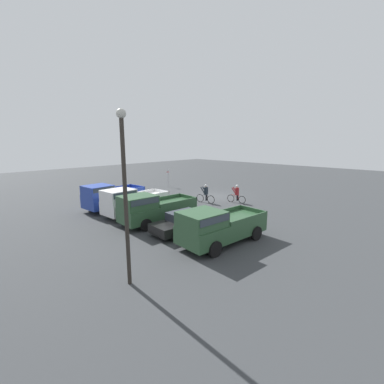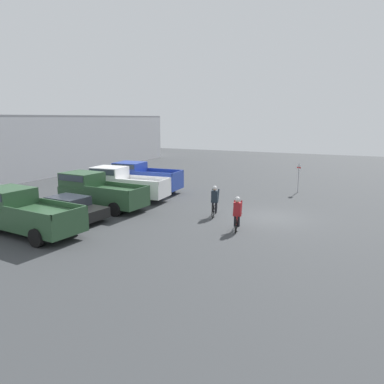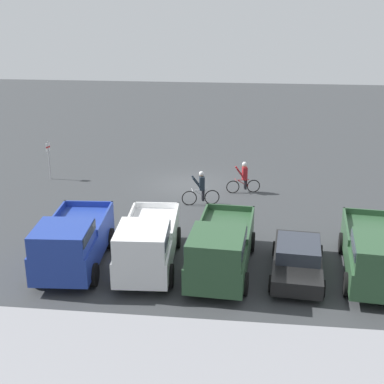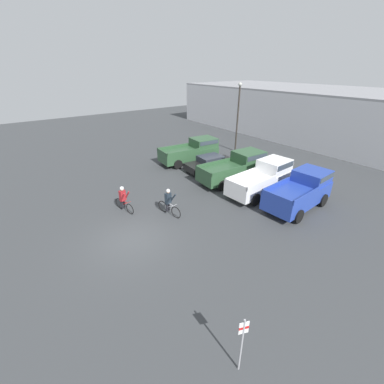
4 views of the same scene
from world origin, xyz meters
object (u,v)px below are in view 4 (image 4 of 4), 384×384
object	(u,v)px
pickup_truck_1	(237,166)
lamppost	(238,113)
pickup_truck_3	(301,190)
sedan_0	(210,163)
pickup_truck_2	(264,177)
pickup_truck_0	(193,150)
fire_lane_sign	(242,341)
cyclist_0	(169,202)
cyclist_1	(123,199)

from	to	relation	value
pickup_truck_1	lamppost	distance (m)	8.30
pickup_truck_3	sedan_0	bearing A→B (deg)	-176.41
pickup_truck_1	pickup_truck_2	bearing A→B (deg)	-1.07
pickup_truck_1	lamppost	world-z (taller)	lamppost
pickup_truck_0	lamppost	xyz separation A→B (m)	(0.05, 5.65, 2.91)
lamppost	pickup_truck_3	bearing A→B (deg)	-25.57
pickup_truck_1	sedan_0	bearing A→B (deg)	-172.74
pickup_truck_2	fire_lane_sign	distance (m)	12.84
pickup_truck_0	pickup_truck_1	xyz separation A→B (m)	(5.59, 0.18, 0.02)
pickup_truck_0	cyclist_0	world-z (taller)	pickup_truck_0
pickup_truck_3	lamppost	size ratio (longest dim) A/B	0.75
pickup_truck_1	cyclist_1	size ratio (longest dim) A/B	3.18
pickup_truck_1	fire_lane_sign	size ratio (longest dim) A/B	2.58
pickup_truck_0	cyclist_1	distance (m)	10.35
sedan_0	pickup_truck_2	distance (m)	5.60
pickup_truck_0	pickup_truck_2	bearing A→B (deg)	0.91
pickup_truck_2	cyclist_1	size ratio (longest dim) A/B	3.02
sedan_0	cyclist_1	size ratio (longest dim) A/B	2.55
cyclist_1	lamppost	xyz separation A→B (m)	(-4.87, 14.76, 3.16)
sedan_0	fire_lane_sign	bearing A→B (deg)	-37.14
cyclist_1	sedan_0	bearing A→B (deg)	103.62
sedan_0	fire_lane_sign	world-z (taller)	fire_lane_sign
pickup_truck_3	fire_lane_sign	distance (m)	11.59
cyclist_1	lamppost	world-z (taller)	lamppost
pickup_truck_1	fire_lane_sign	bearing A→B (deg)	-44.96
pickup_truck_3	pickup_truck_1	bearing A→B (deg)	-178.30
pickup_truck_1	lamppost	xyz separation A→B (m)	(-5.54, 5.47, 2.90)
pickup_truck_3	cyclist_1	size ratio (longest dim) A/B	2.85
sedan_0	cyclist_1	world-z (taller)	cyclist_1
cyclist_0	cyclist_1	bearing A→B (deg)	-135.49
pickup_truck_0	sedan_0	size ratio (longest dim) A/B	1.25
sedan_0	cyclist_1	distance (m)	9.19
cyclist_0	cyclist_1	xyz separation A→B (m)	(-2.08, -2.04, -0.00)
cyclist_0	lamppost	distance (m)	14.83
pickup_truck_1	cyclist_1	distance (m)	9.32
pickup_truck_3	pickup_truck_0	bearing A→B (deg)	-178.21
sedan_0	pickup_truck_1	bearing A→B (deg)	7.26
cyclist_0	lamppost	xyz separation A→B (m)	(-6.94, 12.72, 3.15)
pickup_truck_0	sedan_0	world-z (taller)	pickup_truck_0
pickup_truck_1	pickup_truck_3	size ratio (longest dim) A/B	1.12
pickup_truck_2	fire_lane_sign	bearing A→B (deg)	-53.47
cyclist_1	fire_lane_sign	distance (m)	11.11
cyclist_1	fire_lane_sign	bearing A→B (deg)	-5.56
fire_lane_sign	lamppost	world-z (taller)	lamppost
cyclist_0	cyclist_1	distance (m)	2.91
pickup_truck_2	cyclist_0	distance (m)	7.33
pickup_truck_2	cyclist_0	size ratio (longest dim) A/B	2.89
pickup_truck_0	cyclist_0	distance (m)	9.95
sedan_0	pickup_truck_3	size ratio (longest dim) A/B	0.89
lamppost	pickup_truck_2	bearing A→B (deg)	-33.69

